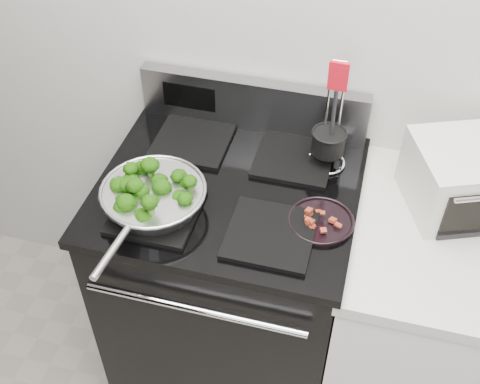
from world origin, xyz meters
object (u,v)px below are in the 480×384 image
(bacon_plate, at_px, (321,218))
(skillet, at_px, (153,197))
(utensil_holder, at_px, (328,147))
(gas_range, at_px, (230,279))
(toaster_oven, at_px, (474,177))

(bacon_plate, bearing_deg, skillet, -171.38)
(skillet, height_order, utensil_holder, utensil_holder)
(gas_range, bearing_deg, utensil_holder, 32.41)
(skillet, xyz_separation_m, bacon_plate, (0.48, 0.07, -0.03))
(gas_range, xyz_separation_m, toaster_oven, (0.71, 0.14, 0.54))
(gas_range, bearing_deg, toaster_oven, 11.12)
(utensil_holder, height_order, toaster_oven, utensil_holder)
(gas_range, height_order, utensil_holder, utensil_holder)
(bacon_plate, relative_size, toaster_oven, 0.44)
(gas_range, xyz_separation_m, skillet, (-0.18, -0.16, 0.51))
(toaster_oven, bearing_deg, bacon_plate, -173.17)
(gas_range, relative_size, bacon_plate, 5.93)
(bacon_plate, bearing_deg, gas_range, 163.76)
(skillet, bearing_deg, gas_range, 47.03)
(bacon_plate, distance_m, toaster_oven, 0.47)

